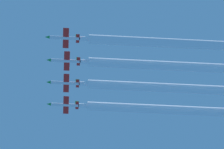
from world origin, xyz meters
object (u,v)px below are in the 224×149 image
object	(u,v)px
jet_center	(64,83)
jet_inner_left	(64,61)
jet_far_left	(63,38)
jet_inner_right	(64,105)

from	to	relation	value
jet_center	jet_inner_left	bearing A→B (deg)	179.87
jet_far_left	jet_inner_left	size ratio (longest dim) A/B	1.00
jet_far_left	jet_center	world-z (taller)	jet_far_left
jet_inner_left	jet_center	distance (m)	10.33
jet_inner_left	jet_inner_right	distance (m)	21.59
jet_inner_left	jet_center	bearing A→B (deg)	-0.13
jet_far_left	jet_center	distance (m)	20.37
jet_inner_right	jet_far_left	bearing A→B (deg)	178.66
jet_center	jet_inner_right	world-z (taller)	jet_inner_right
jet_center	jet_inner_right	distance (m)	11.26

